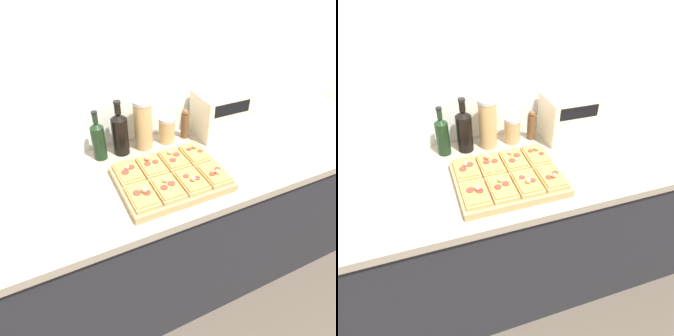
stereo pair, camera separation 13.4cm
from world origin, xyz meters
The scene contains 18 objects.
ground_plane centered at (0.00, 0.00, 0.00)m, with size 12.00×12.00×0.00m, color #4C4238.
wall_back centered at (0.00, 0.67, 1.25)m, with size 6.00×0.06×2.50m.
kitchen_counter centered at (0.00, 0.32, 0.45)m, with size 2.63×0.67×0.90m.
cutting_board centered at (-0.04, 0.23, 0.92)m, with size 0.47×0.36×0.04m, color tan.
pizza_slice_back_left centered at (-0.21, 0.32, 0.95)m, with size 0.10×0.16×0.05m.
pizza_slice_back_midleft centered at (-0.10, 0.32, 0.95)m, with size 0.10×0.16×0.05m.
pizza_slice_back_midright centered at (0.02, 0.32, 0.95)m, with size 0.10×0.16×0.05m.
pizza_slice_back_right centered at (0.13, 0.32, 0.95)m, with size 0.10×0.16×0.05m.
pizza_slice_front_left centered at (-0.21, 0.15, 0.95)m, with size 0.10×0.16×0.06m.
pizza_slice_front_midleft centered at (-0.10, 0.15, 0.95)m, with size 0.10×0.16×0.05m.
pizza_slice_front_midright centered at (0.02, 0.15, 0.95)m, with size 0.10×0.16×0.05m.
pizza_slice_front_right centered at (0.13, 0.15, 0.95)m, with size 0.10×0.16×0.05m.
olive_oil_bottle centered at (-0.28, 0.55, 1.00)m, with size 0.07×0.07×0.25m.
wine_bottle centered at (-0.17, 0.55, 1.01)m, with size 0.08×0.08×0.28m.
grain_jar_tall centered at (-0.04, 0.55, 1.03)m, with size 0.10×0.10×0.26m.
grain_jar_short centered at (0.09, 0.55, 0.97)m, with size 0.09×0.09×0.14m.
pepper_mill centered at (0.20, 0.55, 0.98)m, with size 0.05×0.05×0.17m.
toaster_oven centered at (0.39, 0.51, 1.02)m, with size 0.29×0.21×0.24m.
Camera 1 is at (-0.49, -0.70, 1.77)m, focal length 32.00 mm.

